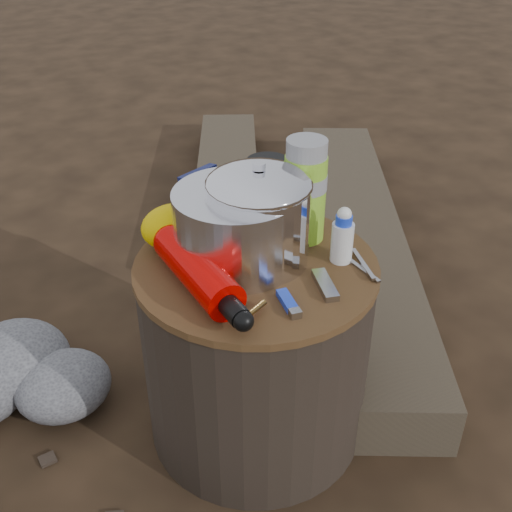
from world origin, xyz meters
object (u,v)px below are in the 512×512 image
thermos (305,191)px  camping_pot (259,216)px  fuel_bottle (198,271)px  travel_mug (267,188)px  stump (256,349)px  log_main (355,240)px

thermos → camping_pot: bearing=-165.0°
fuel_bottle → thermos: (0.28, 0.07, 0.07)m
thermos → travel_mug: bearing=98.9°
camping_pot → thermos: (0.13, 0.03, 0.01)m
camping_pot → fuel_bottle: size_ratio=0.64×
fuel_bottle → stump: bearing=6.6°
thermos → travel_mug: 0.14m
stump → log_main: bearing=37.5°
fuel_bottle → thermos: thermos is taller
fuel_bottle → thermos: 0.30m
stump → travel_mug: travel_mug is taller
log_main → travel_mug: 0.76m
fuel_bottle → thermos: size_ratio=1.43×
camping_pot → fuel_bottle: camping_pot is taller
stump → thermos: thermos is taller
travel_mug → camping_pot: bearing=-124.1°
log_main → camping_pot: bearing=-113.5°
stump → camping_pot: camping_pot is taller
thermos → travel_mug: thermos is taller
camping_pot → thermos: bearing=15.0°
stump → travel_mug: size_ratio=3.71×
camping_pot → stump: bearing=-135.1°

